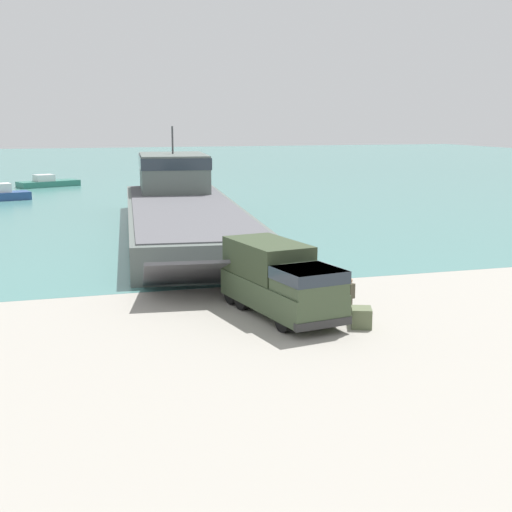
# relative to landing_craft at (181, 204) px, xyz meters

# --- Properties ---
(ground_plane) EXTENTS (240.00, 240.00, 0.00)m
(ground_plane) POSITION_rel_landing_craft_xyz_m (0.24, -26.93, -1.85)
(ground_plane) COLOR #9E998E
(water_surface) EXTENTS (240.00, 180.00, 0.01)m
(water_surface) POSITION_rel_landing_craft_xyz_m (0.24, 69.71, -1.85)
(water_surface) COLOR #477F7A
(water_surface) RESTS_ON ground_plane
(landing_craft) EXTENTS (11.71, 38.04, 7.67)m
(landing_craft) POSITION_rel_landing_craft_xyz_m (0.00, 0.00, 0.00)
(landing_craft) COLOR #56605B
(landing_craft) RESTS_ON ground_plane
(military_truck) EXTENTS (3.69, 7.37, 3.04)m
(military_truck) POSITION_rel_landing_craft_xyz_m (-0.64, -26.06, -0.29)
(military_truck) COLOR #3D4C33
(military_truck) RESTS_ON ground_plane
(soldier_on_ramp) EXTENTS (0.33, 0.48, 1.67)m
(soldier_on_ramp) POSITION_rel_landing_craft_xyz_m (2.16, -27.02, -0.89)
(soldier_on_ramp) COLOR #4C4738
(soldier_on_ramp) RESTS_ON ground_plane
(moored_boat_a) EXTENTS (7.84, 5.24, 1.52)m
(moored_boat_a) POSITION_rel_landing_craft_xyz_m (-9.57, 38.12, -1.34)
(moored_boat_a) COLOR #2D7060
(moored_boat_a) RESTS_ON ground_plane
(cargo_crate) EXTENTS (1.08, 1.18, 0.80)m
(cargo_crate) POSITION_rel_landing_craft_xyz_m (1.95, -28.67, -1.45)
(cargo_crate) COLOR #566042
(cargo_crate) RESTS_ON ground_plane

